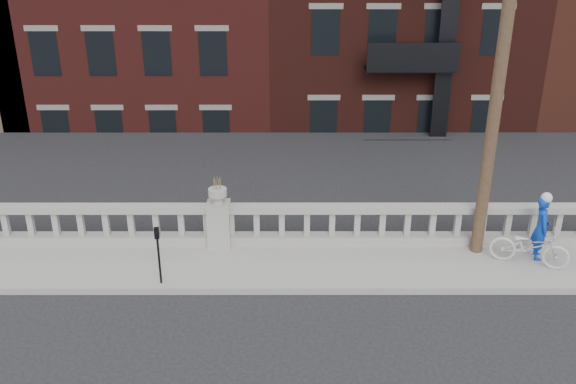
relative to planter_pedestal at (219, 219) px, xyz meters
name	(u,v)px	position (x,y,z in m)	size (l,w,h in m)	color
ground	(200,350)	(0.00, -3.95, -0.83)	(120.00, 120.00, 0.00)	black
sidewalk	(216,266)	(0.00, -0.95, -0.76)	(32.00, 2.20, 0.15)	gray
balustrade	(219,226)	(0.00, 0.00, -0.19)	(28.00, 0.34, 1.03)	gray
planter_pedestal	(219,219)	(0.00, 0.00, 0.00)	(0.55, 0.55, 1.76)	gray
lower_level	(266,19)	(0.56, 19.09, 1.80)	(80.00, 44.00, 20.80)	#605E59
utility_pole	(505,37)	(6.20, -0.35, 4.41)	(1.60, 0.28, 10.00)	#422D1E
parking_meter_b	(158,249)	(-1.12, -1.80, 0.17)	(0.10, 0.09, 1.36)	black
bicycle	(530,246)	(7.21, -1.00, -0.22)	(0.61, 1.75, 0.92)	silver
cyclist	(541,228)	(7.54, -0.66, 0.09)	(0.57, 0.37, 1.55)	#0B36B3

